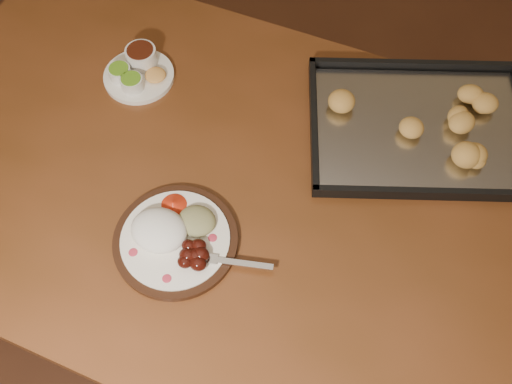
% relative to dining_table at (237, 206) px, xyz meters
% --- Properties ---
extents(ground, '(4.00, 4.00, 0.00)m').
position_rel_dining_table_xyz_m(ground, '(-0.23, -0.12, -0.65)').
color(ground, brown).
rests_on(ground, ground).
extents(dining_table, '(1.52, 0.93, 0.75)m').
position_rel_dining_table_xyz_m(dining_table, '(0.00, 0.00, 0.00)').
color(dining_table, brown).
rests_on(dining_table, ground).
extents(dinner_plate, '(0.32, 0.24, 0.06)m').
position_rel_dining_table_xyz_m(dinner_plate, '(-0.06, -0.16, 0.11)').
color(dinner_plate, black).
rests_on(dinner_plate, dining_table).
extents(condiment_saucer, '(0.16, 0.16, 0.05)m').
position_rel_dining_table_xyz_m(condiment_saucer, '(-0.31, 0.18, 0.12)').
color(condiment_saucer, white).
rests_on(condiment_saucer, dining_table).
extents(baking_tray, '(0.56, 0.49, 0.05)m').
position_rel_dining_table_xyz_m(baking_tray, '(0.32, 0.27, 0.11)').
color(baking_tray, black).
rests_on(baking_tray, dining_table).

